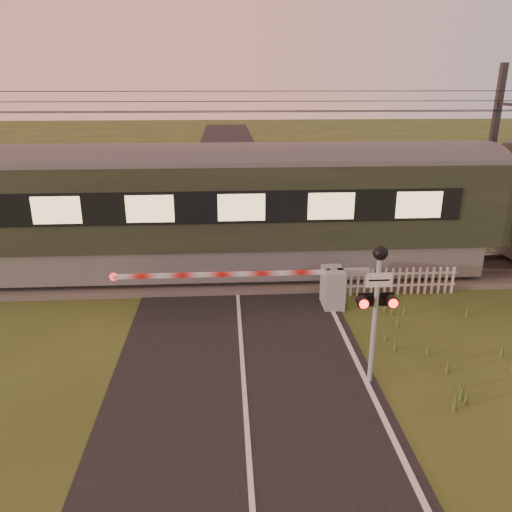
{
  "coord_description": "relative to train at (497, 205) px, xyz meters",
  "views": [
    {
      "loc": [
        -0.32,
        -9.61,
        6.4
      ],
      "look_at": [
        0.48,
        3.2,
        1.88
      ],
      "focal_mm": 35.0,
      "sensor_mm": 36.0,
      "label": 1
    }
  ],
  "objects": [
    {
      "name": "road",
      "position": [
        -8.92,
        -6.73,
        -2.37
      ],
      "size": [
        6.0,
        140.0,
        0.03
      ],
      "color": "black",
      "rests_on": "ground"
    },
    {
      "name": "track_bed",
      "position": [
        -8.94,
        0.0,
        -2.32
      ],
      "size": [
        140.0,
        3.4,
        0.39
      ],
      "color": "#47423D",
      "rests_on": "ground"
    },
    {
      "name": "ground",
      "position": [
        -8.94,
        -6.5,
        -2.38
      ],
      "size": [
        160.0,
        160.0,
        0.0
      ],
      "primitive_type": "plane",
      "color": "#34431A",
      "rests_on": "ground"
    },
    {
      "name": "train",
      "position": [
        0.0,
        0.0,
        0.0
      ],
      "size": [
        45.03,
        3.11,
        4.2
      ],
      "color": "slate",
      "rests_on": "ground"
    },
    {
      "name": "overhead_wires",
      "position": [
        -8.94,
        0.0,
        3.34
      ],
      "size": [
        120.0,
        0.62,
        0.62
      ],
      "color": "black",
      "rests_on": "ground"
    },
    {
      "name": "crossing_signal",
      "position": [
        -6.11,
        -6.62,
        -0.17
      ],
      "size": [
        0.82,
        0.35,
        3.22
      ],
      "color": "gray",
      "rests_on": "ground"
    },
    {
      "name": "catenary_mast",
      "position": [
        0.76,
        2.23,
        1.27
      ],
      "size": [
        0.22,
        2.46,
        7.02
      ],
      "color": "#2D2D30",
      "rests_on": "ground"
    },
    {
      "name": "picket_fence",
      "position": [
        -3.77,
        -1.89,
        -1.93
      ],
      "size": [
        3.48,
        0.07,
        0.89
      ],
      "color": "silver",
      "rests_on": "ground"
    },
    {
      "name": "boom_gate",
      "position": [
        -6.5,
        -2.6,
        -1.72
      ],
      "size": [
        7.57,
        0.91,
        1.21
      ],
      "color": "gray",
      "rests_on": "ground"
    }
  ]
}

